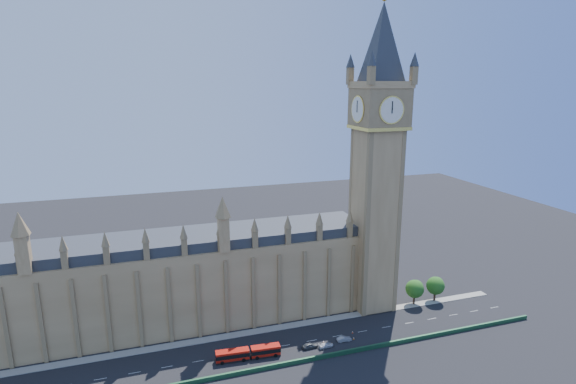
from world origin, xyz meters
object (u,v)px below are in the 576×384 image
object	(u,v)px
red_bus	(248,353)
car_grey	(310,346)
car_white	(326,345)
car_silver	(344,339)

from	to	relation	value
red_bus	car_grey	bearing A→B (deg)	2.32
red_bus	car_white	xyz separation A→B (m)	(21.72, -1.64, -0.92)
car_silver	car_white	size ratio (longest dim) A/B	0.98
red_bus	car_grey	size ratio (longest dim) A/B	3.88
car_silver	car_grey	bearing A→B (deg)	93.54
red_bus	car_silver	bearing A→B (deg)	3.48
red_bus	car_silver	world-z (taller)	red_bus
car_grey	car_silver	bearing A→B (deg)	-91.70
red_bus	car_white	distance (m)	21.81
car_grey	red_bus	bearing A→B (deg)	85.22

